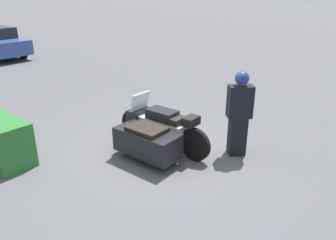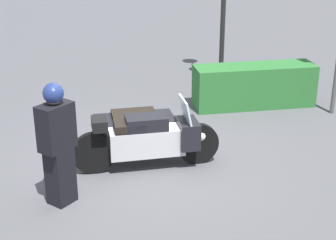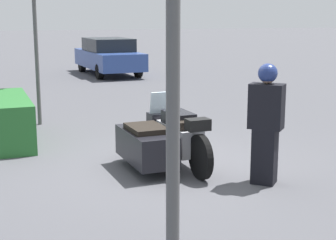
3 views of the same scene
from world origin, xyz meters
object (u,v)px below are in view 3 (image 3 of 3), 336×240
hedge_bush_curbside (11,119)px  police_motorcycle (159,139)px  parked_car_background (108,56)px  officer_rider (266,121)px  traffic_light_far (170,78)px  traffic_light_near (35,29)px

hedge_bush_curbside → police_motorcycle: bearing=-140.7°
hedge_bush_curbside → parked_car_background: parked_car_background is taller
police_motorcycle → parked_car_background: size_ratio=0.50×
officer_rider → traffic_light_far: bearing=6.1°
officer_rider → parked_car_background: 15.13m
traffic_light_near → traffic_light_far: traffic_light_near is taller
officer_rider → parked_car_background: bearing=-139.9°
officer_rider → police_motorcycle: bearing=-94.1°
police_motorcycle → hedge_bush_curbside: (2.70, 2.21, -0.02)m
traffic_light_far → police_motorcycle: bearing=-29.6°
police_motorcycle → hedge_bush_curbside: bearing=37.6°
traffic_light_far → hedge_bush_curbside: bearing=-6.7°
police_motorcycle → traffic_light_far: (-4.89, 1.67, 1.65)m
officer_rider → parked_car_background: size_ratio=0.38×
parked_car_background → police_motorcycle: bearing=167.1°
hedge_bush_curbside → traffic_light_near: bearing=-26.7°
hedge_bush_curbside → parked_car_background: bearing=-23.6°
police_motorcycle → officer_rider: 1.90m
police_motorcycle → traffic_light_far: 5.42m
police_motorcycle → traffic_light_near: size_ratio=0.73×
police_motorcycle → traffic_light_far: size_ratio=0.76×
parked_car_background → officer_rider: bearing=172.5°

